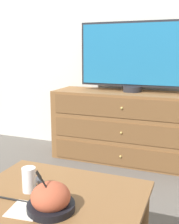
% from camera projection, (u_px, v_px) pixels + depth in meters
% --- Properties ---
extents(ground_plane, '(12.00, 12.00, 0.00)m').
position_uv_depth(ground_plane, '(128.00, 151.00, 3.06)').
color(ground_plane, '#56514C').
extents(wall_back, '(12.00, 0.05, 2.60)m').
position_uv_depth(wall_back, '(132.00, 27.00, 2.81)').
color(wall_back, silver).
rests_on(wall_back, ground_plane).
extents(dresser, '(1.45, 0.46, 0.68)m').
position_uv_depth(dresser, '(127.00, 127.00, 2.74)').
color(dresser, brown).
rests_on(dresser, ground_plane).
extents(tv, '(1.03, 0.18, 0.65)m').
position_uv_depth(tv, '(133.00, 56.00, 2.62)').
color(tv, '#232328').
rests_on(tv, dresser).
extents(coffee_table, '(0.81, 0.59, 0.41)m').
position_uv_depth(coffee_table, '(58.00, 205.00, 1.33)').
color(coffee_table, brown).
rests_on(coffee_table, ground_plane).
extents(takeout_bowl, '(0.20, 0.20, 0.19)m').
position_uv_depth(takeout_bowl, '(51.00, 199.00, 1.17)').
color(takeout_bowl, black).
rests_on(takeout_bowl, coffee_table).
extents(drink_cup, '(0.07, 0.07, 0.12)m').
position_uv_depth(drink_cup, '(29.00, 181.00, 1.33)').
color(drink_cup, white).
rests_on(drink_cup, coffee_table).
extents(napkin, '(0.15, 0.15, 0.00)m').
position_uv_depth(napkin, '(25.00, 210.00, 1.18)').
color(napkin, silver).
rests_on(napkin, coffee_table).
extents(knife, '(0.19, 0.02, 0.01)m').
position_uv_depth(knife, '(11.00, 199.00, 1.26)').
color(knife, black).
rests_on(knife, coffee_table).
extents(remote_control, '(0.13, 0.10, 0.02)m').
position_uv_depth(remote_control, '(42.00, 183.00, 1.40)').
color(remote_control, '#38383D').
rests_on(remote_control, coffee_table).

